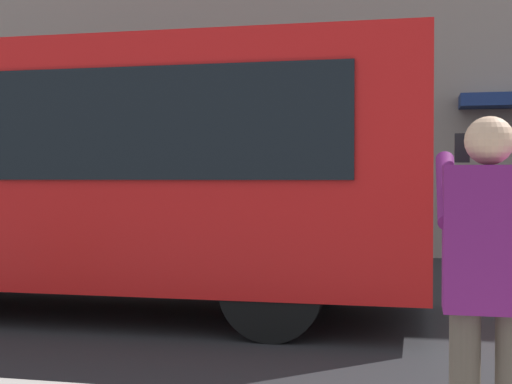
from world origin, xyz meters
TOP-DOWN VIEW (x-y plane):
  - ground_plane at (0.00, 0.00)m, footprint 60.00×60.00m
  - red_bus at (3.85, 0.21)m, footprint 9.05×2.54m
  - pedestrian_photographer at (-0.85, 4.69)m, footprint 0.53×0.52m

SIDE VIEW (x-z plane):
  - ground_plane at x=0.00m, z-range 0.00..0.00m
  - pedestrian_photographer at x=-0.85m, z-range 0.29..1.99m
  - red_bus at x=3.85m, z-range 0.14..3.22m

